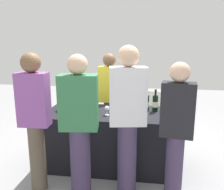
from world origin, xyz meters
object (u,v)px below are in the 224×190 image
wine_glass_2 (132,109)px  guest_2 (128,116)px  wine_bottle_6 (155,103)px  menu_board (164,115)px  server_pouring (109,96)px  wine_bottle_4 (140,101)px  wine_bottle_7 (166,104)px  guest_3 (176,128)px  wine_bottle_0 (81,101)px  wine_glass_0 (91,106)px  wine_bottle_3 (133,102)px  wine_bottle_5 (146,103)px  ice_bucket (67,103)px  wine_bottle_1 (86,101)px  wine_bottle_2 (116,103)px  guest_0 (35,117)px  wine_glass_1 (107,109)px  guest_1 (79,123)px

wine_glass_2 → guest_2: size_ratio=0.08×
wine_bottle_6 → menu_board: 1.11m
server_pouring → guest_2: guest_2 is taller
wine_bottle_4 → wine_bottle_7: size_ratio=1.01×
wine_glass_2 → guest_3: (0.51, -0.57, -0.03)m
wine_bottle_0 → wine_glass_0: wine_bottle_0 is taller
wine_glass_0 → menu_board: (1.10, 1.20, -0.45)m
wine_bottle_0 → wine_glass_2: size_ratio=2.17×
wine_bottle_4 → guest_3: guest_3 is taller
wine_glass_0 → wine_glass_2: bearing=-5.0°
wine_bottle_3 → wine_bottle_4: (0.10, 0.05, -0.01)m
wine_bottle_5 → ice_bucket: size_ratio=1.45×
wine_bottle_1 → wine_bottle_4: bearing=8.7°
wine_bottle_4 → wine_bottle_7: bearing=-13.6°
wine_bottle_2 → ice_bucket: bearing=-176.6°
wine_bottle_4 → guest_2: size_ratio=0.18×
ice_bucket → wine_bottle_2: bearing=3.4°
wine_bottle_4 → server_pouring: (-0.52, 0.45, -0.04)m
wine_bottle_5 → guest_3: size_ratio=0.20×
wine_bottle_0 → guest_0: size_ratio=0.18×
server_pouring → wine_bottle_1: bearing=64.3°
guest_2 → wine_bottle_4: bearing=72.9°
wine_bottle_5 → wine_bottle_6: 0.12m
wine_glass_0 → server_pouring: bearing=78.9°
guest_0 → guest_2: bearing=2.6°
guest_0 → guest_2: 1.07m
wine_glass_2 → wine_bottle_6: bearing=40.9°
wine_bottle_7 → wine_glass_0: wine_bottle_7 is taller
wine_glass_1 → wine_bottle_7: bearing=18.5°
guest_0 → wine_bottle_0: bearing=67.8°
wine_glass_1 → menu_board: (0.86, 1.26, -0.44)m
ice_bucket → wine_glass_0: bearing=-18.1°
wine_bottle_3 → wine_glass_0: wine_bottle_3 is taller
wine_bottle_0 → menu_board: wine_bottle_0 is taller
wine_glass_0 → ice_bucket: 0.40m
wine_bottle_2 → wine_bottle_1: bearing=178.9°
wine_bottle_5 → wine_glass_0: (-0.77, -0.20, -0.02)m
wine_bottle_4 → wine_glass_1: size_ratio=2.47×
wine_glass_0 → wine_bottle_1: bearing=122.6°
wine_bottle_7 → ice_bucket: (-1.41, -0.08, -0.02)m
wine_bottle_0 → wine_glass_1: 0.52m
guest_3 → wine_glass_0: bearing=158.7°
menu_board → wine_glass_2: bearing=-105.2°
wine_bottle_3 → guest_2: 0.79m
ice_bucket → guest_1: (0.40, -0.78, -0.01)m
wine_glass_2 → wine_glass_1: bearing=-178.4°
wine_bottle_0 → wine_bottle_2: size_ratio=0.96×
wine_bottle_4 → wine_glass_1: wine_bottle_4 is taller
wine_bottle_4 → wine_glass_2: (-0.09, -0.34, -0.02)m
wine_bottle_3 → ice_bucket: (-0.95, -0.12, -0.03)m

